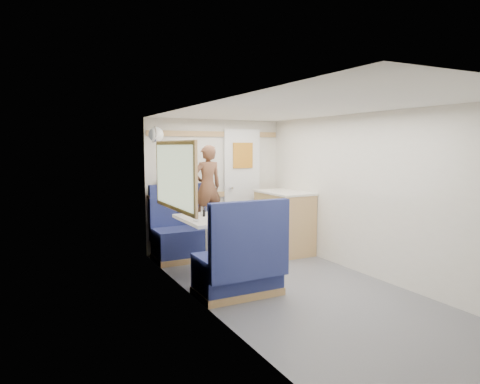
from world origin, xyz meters
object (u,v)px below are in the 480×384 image
cheese_block (224,217)px  bread_loaf (218,210)px  dome_light (156,135)px  duffel_bag (176,187)px  person (207,187)px  orange_fruit (235,215)px  bench_far (185,238)px  pepper_grinder (204,213)px  salt_grinder (215,215)px  galley_counter (284,221)px  tray (225,220)px  beer_glass (220,211)px  dinette_table (208,230)px  wine_glass (210,210)px  tumbler_left (196,217)px  tumbler_mid (187,210)px  bench_near (240,269)px  tumbler_right (204,211)px

cheese_block → bread_loaf: bearing=74.2°
dome_light → duffel_bag: 0.87m
person → orange_fruit: bearing=82.3°
bench_far → pepper_grinder: (-0.01, -0.77, 0.46)m
pepper_grinder → salt_grinder: size_ratio=0.93×
person → salt_grinder: person is taller
galley_counter → orange_fruit: galley_counter is taller
duffel_bag → tray: size_ratio=1.32×
galley_counter → tray: 1.66m
bench_far → cheese_block: bearing=-84.8°
dome_light → beer_glass: (0.61, -0.71, -0.98)m
pepper_grinder → bread_loaf: size_ratio=0.38×
galley_counter → dinette_table: bearing=-159.5°
wine_glass → salt_grinder: bearing=24.1°
dome_light → person: size_ratio=0.17×
tumbler_left → duffel_bag: bearing=81.1°
dome_light → wine_glass: (0.34, -1.03, -0.91)m
pepper_grinder → dinette_table: bearing=-81.5°
dinette_table → bread_loaf: (0.22, 0.20, 0.20)m
bread_loaf → tumbler_mid: bearing=158.4°
bench_near → dome_light: dome_light is taller
orange_fruit → salt_grinder: 0.24m
person → duffel_bag: (-0.33, 0.38, -0.02)m
bench_near → person: person is taller
tray → pepper_grinder: bearing=102.5°
galley_counter → pepper_grinder: size_ratio=10.42×
bench_near → person: bearing=79.3°
bench_near → tray: bearing=81.5°
dome_light → tumbler_mid: dome_light is taller
orange_fruit → beer_glass: bearing=90.6°
galley_counter → tray: (-1.39, -0.88, 0.26)m
duffel_bag → tumbler_mid: bearing=-101.9°
galley_counter → tray: size_ratio=2.65×
duffel_bag → orange_fruit: 1.45m
cheese_block → wine_glass: 0.18m
wine_glass → salt_grinder: wine_glass is taller
tumbler_mid → tumbler_left: bearing=-98.8°
orange_fruit → pepper_grinder: 0.46m
dome_light → galley_counter: size_ratio=0.22×
bench_near → tumbler_right: bearing=89.0°
tumbler_mid → wine_glass: bearing=-79.6°
duffel_bag → pepper_grinder: bearing=-92.5°
tumbler_left → tumbler_right: size_ratio=0.87×
bench_far → tumbler_right: bench_far is taller
wine_glass → tumbler_left: 0.19m
bench_far → bread_loaf: bench_far is taller
wine_glass → tumbler_right: (0.07, 0.37, -0.06)m
orange_fruit → person: bearing=85.8°
orange_fruit → bench_far: bearing=101.0°
salt_grinder → pepper_grinder: bearing=101.2°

